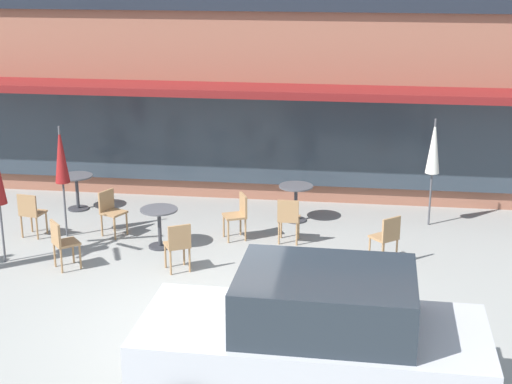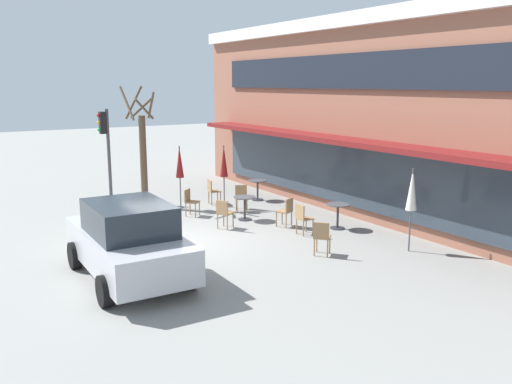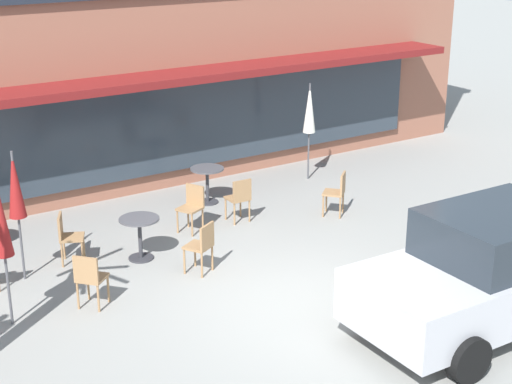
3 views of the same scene
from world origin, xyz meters
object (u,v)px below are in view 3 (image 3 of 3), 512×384
object	(u,v)px
patio_umbrella_green_folded	(1,221)
patio_umbrella_cream_folded	(309,109)
patio_umbrella_corner_open	(15,186)
parked_sedan	(492,270)
cafe_chair_2	(202,244)
cafe_chair_6	(192,205)
cafe_table_near_wall	(207,179)
cafe_chair_0	(337,190)
cafe_table_by_tree	(140,231)
cafe_chair_3	(90,276)
cafe_chair_1	(239,197)
cafe_chair_4	(67,235)

from	to	relation	value
patio_umbrella_green_folded	patio_umbrella_cream_folded	bearing A→B (deg)	21.48
patio_umbrella_corner_open	parked_sedan	bearing A→B (deg)	-45.34
cafe_chair_2	cafe_chair_6	bearing A→B (deg)	66.04
cafe_table_near_wall	cafe_chair_0	xyz separation A→B (m)	(1.80, -2.05, 0.01)
cafe_table_by_tree	cafe_chair_0	bearing A→B (deg)	-3.04
parked_sedan	cafe_chair_3	bearing A→B (deg)	141.62
patio_umbrella_cream_folded	cafe_chair_6	size ratio (longest dim) A/B	2.47
cafe_table_near_wall	cafe_chair_2	xyz separation A→B (m)	(-1.78, -2.92, 0.01)
cafe_table_by_tree	cafe_chair_1	distance (m)	2.43
cafe_chair_0	parked_sedan	distance (m)	4.81
cafe_table_by_tree	cafe_chair_1	xyz separation A→B (m)	(2.37, 0.54, 0.01)
cafe_chair_1	cafe_chair_2	xyz separation A→B (m)	(-1.76, -1.63, 0.00)
cafe_table_by_tree	patio_umbrella_cream_folded	bearing A→B (deg)	20.93
cafe_table_by_tree	patio_umbrella_corner_open	bearing A→B (deg)	170.72
cafe_chair_0	patio_umbrella_green_folded	bearing A→B (deg)	-172.84
cafe_table_by_tree	patio_umbrella_green_folded	size ratio (longest dim) A/B	0.35
patio_umbrella_cream_folded	cafe_chair_4	xyz separation A→B (m)	(-6.22, -1.43, -1.10)
patio_umbrella_green_folded	cafe_chair_2	distance (m)	3.39
patio_umbrella_corner_open	cafe_chair_2	xyz separation A→B (m)	(2.57, -1.41, -1.10)
cafe_chair_6	cafe_chair_2	bearing A→B (deg)	-113.96
cafe_chair_1	cafe_chair_4	world-z (taller)	same
cafe_table_near_wall	patio_umbrella_corner_open	distance (m)	4.74
patio_umbrella_corner_open	cafe_chair_4	world-z (taller)	patio_umbrella_corner_open
cafe_table_by_tree	cafe_chair_4	xyz separation A→B (m)	(-1.11, 0.52, 0.01)
patio_umbrella_corner_open	cafe_chair_6	size ratio (longest dim) A/B	2.47
cafe_table_near_wall	cafe_chair_1	xyz separation A→B (m)	(-0.02, -1.29, 0.01)
patio_umbrella_green_folded	cafe_chair_4	world-z (taller)	patio_umbrella_green_folded
cafe_chair_4	cafe_chair_6	xyz separation A→B (m)	(2.50, 0.12, 0.00)
cafe_table_near_wall	patio_umbrella_cream_folded	world-z (taller)	patio_umbrella_cream_folded
cafe_chair_2	parked_sedan	bearing A→B (deg)	-55.76
cafe_chair_0	cafe_table_near_wall	bearing A→B (deg)	131.18
cafe_chair_1	patio_umbrella_cream_folded	bearing A→B (deg)	27.39
patio_umbrella_corner_open	cafe_chair_2	world-z (taller)	patio_umbrella_corner_open
cafe_chair_3	cafe_chair_4	size ratio (longest dim) A/B	1.00
patio_umbrella_cream_folded	parked_sedan	size ratio (longest dim) A/B	0.52
patio_umbrella_green_folded	cafe_chair_4	size ratio (longest dim) A/B	2.47
patio_umbrella_cream_folded	cafe_chair_4	size ratio (longest dim) A/B	2.47
cafe_chair_4	cafe_chair_6	size ratio (longest dim) A/B	1.00
patio_umbrella_green_folded	cafe_table_near_wall	bearing A→B (deg)	30.23
cafe_table_by_tree	parked_sedan	xyz separation A→B (m)	(3.22, -4.92, 0.36)
patio_umbrella_green_folded	cafe_chair_4	xyz separation A→B (m)	(1.48, 1.60, -1.10)
cafe_chair_2	cafe_chair_3	xyz separation A→B (m)	(-2.03, -0.15, 0.00)
patio_umbrella_corner_open	cafe_chair_1	world-z (taller)	patio_umbrella_corner_open
cafe_chair_2	cafe_chair_4	xyz separation A→B (m)	(-1.73, 1.62, 0.00)
cafe_table_near_wall	parked_sedan	distance (m)	6.81
patio_umbrella_corner_open	cafe_chair_0	size ratio (longest dim) A/B	2.47
cafe_chair_0	cafe_chair_3	xyz separation A→B (m)	(-5.61, -1.02, 0.00)
cafe_chair_2	cafe_chair_6	world-z (taller)	same
cafe_chair_6	cafe_chair_3	bearing A→B (deg)	-146.01
patio_umbrella_cream_folded	cafe_chair_2	distance (m)	5.54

